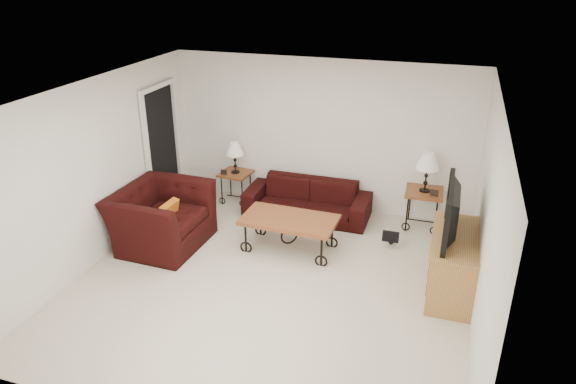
# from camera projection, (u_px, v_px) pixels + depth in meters

# --- Properties ---
(ground) EXTENTS (5.00, 5.00, 0.00)m
(ground) POSITION_uv_depth(u_px,v_px,m) (272.00, 282.00, 6.99)
(ground) COLOR beige
(ground) RESTS_ON ground
(wall_back) EXTENTS (5.00, 0.02, 2.50)m
(wall_back) POSITION_uv_depth(u_px,v_px,m) (322.00, 135.00, 8.66)
(wall_back) COLOR silver
(wall_back) RESTS_ON ground
(wall_front) EXTENTS (5.00, 0.02, 2.50)m
(wall_front) POSITION_uv_depth(u_px,v_px,m) (168.00, 316.00, 4.31)
(wall_front) COLOR silver
(wall_front) RESTS_ON ground
(wall_left) EXTENTS (0.02, 5.00, 2.50)m
(wall_left) POSITION_uv_depth(u_px,v_px,m) (96.00, 172.00, 7.18)
(wall_left) COLOR silver
(wall_left) RESTS_ON ground
(wall_right) EXTENTS (0.02, 5.00, 2.50)m
(wall_right) POSITION_uv_depth(u_px,v_px,m) (487.00, 224.00, 5.79)
(wall_right) COLOR silver
(wall_right) RESTS_ON ground
(ceiling) EXTENTS (5.00, 5.00, 0.00)m
(ceiling) POSITION_uv_depth(u_px,v_px,m) (269.00, 94.00, 5.98)
(ceiling) COLOR white
(ceiling) RESTS_ON wall_back
(doorway) EXTENTS (0.08, 0.94, 2.04)m
(doorway) POSITION_uv_depth(u_px,v_px,m) (162.00, 150.00, 8.70)
(doorway) COLOR black
(doorway) RESTS_ON ground
(sofa) EXTENTS (2.03, 0.79, 0.59)m
(sofa) POSITION_uv_depth(u_px,v_px,m) (307.00, 199.00, 8.66)
(sofa) COLOR black
(sofa) RESTS_ON ground
(side_table_left) EXTENTS (0.54, 0.54, 0.54)m
(side_table_left) POSITION_uv_depth(u_px,v_px,m) (236.00, 187.00, 9.19)
(side_table_left) COLOR brown
(side_table_left) RESTS_ON ground
(side_table_right) EXTENTS (0.59, 0.59, 0.62)m
(side_table_right) POSITION_uv_depth(u_px,v_px,m) (422.00, 209.00, 8.30)
(side_table_right) COLOR brown
(side_table_right) RESTS_ON ground
(lamp_left) EXTENTS (0.33, 0.33, 0.54)m
(lamp_left) POSITION_uv_depth(u_px,v_px,m) (235.00, 158.00, 8.97)
(lamp_left) COLOR black
(lamp_left) RESTS_ON side_table_left
(lamp_right) EXTENTS (0.36, 0.36, 0.62)m
(lamp_right) POSITION_uv_depth(u_px,v_px,m) (427.00, 172.00, 8.05)
(lamp_right) COLOR black
(lamp_right) RESTS_ON side_table_right
(photo_frame_left) EXTENTS (0.11, 0.02, 0.09)m
(photo_frame_left) POSITION_uv_depth(u_px,v_px,m) (224.00, 172.00, 8.98)
(photo_frame_left) COLOR black
(photo_frame_left) RESTS_ON side_table_left
(photo_frame_right) EXTENTS (0.12, 0.04, 0.10)m
(photo_frame_right) POSITION_uv_depth(u_px,v_px,m) (434.00, 193.00, 7.98)
(photo_frame_right) COLOR black
(photo_frame_right) RESTS_ON side_table_right
(coffee_table) EXTENTS (1.37, 0.77, 0.51)m
(coffee_table) POSITION_uv_depth(u_px,v_px,m) (289.00, 234.00, 7.67)
(coffee_table) COLOR brown
(coffee_table) RESTS_ON ground
(armchair) EXTENTS (1.22, 1.38, 0.87)m
(armchair) POSITION_uv_depth(u_px,v_px,m) (161.00, 217.00, 7.75)
(armchair) COLOR black
(armchair) RESTS_ON ground
(throw_pillow) EXTENTS (0.12, 0.40, 0.39)m
(throw_pillow) POSITION_uv_depth(u_px,v_px,m) (168.00, 215.00, 7.63)
(throw_pillow) COLOR orange
(throw_pillow) RESTS_ON armchair
(tv_stand) EXTENTS (0.54, 1.30, 0.78)m
(tv_stand) POSITION_uv_depth(u_px,v_px,m) (453.00, 264.00, 6.66)
(tv_stand) COLOR #BB9245
(tv_stand) RESTS_ON ground
(television) EXTENTS (0.15, 1.16, 0.67)m
(television) POSITION_uv_depth(u_px,v_px,m) (458.00, 212.00, 6.37)
(television) COLOR black
(television) RESTS_ON tv_stand
(backpack) EXTENTS (0.41, 0.34, 0.48)m
(backpack) POSITION_uv_depth(u_px,v_px,m) (392.00, 230.00, 7.81)
(backpack) COLOR black
(backpack) RESTS_ON ground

